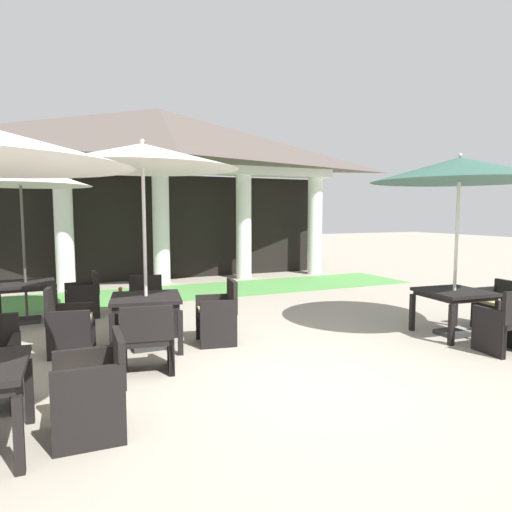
# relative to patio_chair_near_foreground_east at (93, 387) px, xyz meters

# --- Properties ---
(ground_plane) EXTENTS (60.00, 60.00, 0.00)m
(ground_plane) POSITION_rel_patio_chair_near_foreground_east_xyz_m (2.35, 0.42, -0.42)
(ground_plane) COLOR #9E9384
(background_pavilion) EXTENTS (10.73, 2.97, 4.61)m
(background_pavilion) POSITION_rel_patio_chair_near_foreground_east_xyz_m (2.35, 8.09, 3.12)
(background_pavilion) COLOR white
(background_pavilion) RESTS_ON ground
(lawn_strip) EXTENTS (12.53, 2.23, 0.01)m
(lawn_strip) POSITION_rel_patio_chair_near_foreground_east_xyz_m (2.35, 6.49, -0.41)
(lawn_strip) COLOR #519347
(lawn_strip) RESTS_ON ground
(patio_chair_near_foreground_east) EXTENTS (0.60, 0.64, 0.87)m
(patio_chair_near_foreground_east) POSITION_rel_patio_chair_near_foreground_east_xyz_m (0.00, 0.00, 0.00)
(patio_chair_near_foreground_east) COLOR black
(patio_chair_near_foreground_east) RESTS_ON ground
(patio_table_mid_left) EXTENTS (1.09, 1.09, 0.74)m
(patio_table_mid_left) POSITION_rel_patio_chair_near_foreground_east_xyz_m (0.89, 2.33, 0.22)
(patio_table_mid_left) COLOR black
(patio_table_mid_left) RESTS_ON ground
(patio_umbrella_mid_left) EXTENTS (2.63, 2.63, 2.91)m
(patio_umbrella_mid_left) POSITION_rel_patio_chair_near_foreground_east_xyz_m (0.89, 2.33, 2.24)
(patio_umbrella_mid_left) COLOR #2D2D2D
(patio_umbrella_mid_left) RESTS_ON ground
(patio_chair_mid_left_west) EXTENTS (0.65, 0.69, 0.93)m
(patio_chair_mid_left_west) POSITION_rel_patio_chair_near_foreground_east_xyz_m (-0.13, 2.51, 0.00)
(patio_chair_mid_left_west) COLOR black
(patio_chair_mid_left_west) RESTS_ON ground
(patio_chair_mid_left_south) EXTENTS (0.70, 0.60, 0.84)m
(patio_chair_mid_left_south) POSITION_rel_patio_chair_near_foreground_east_xyz_m (0.71, 1.32, -0.01)
(patio_chair_mid_left_south) COLOR black
(patio_chair_mid_left_south) RESTS_ON ground
(patio_chair_mid_left_north) EXTENTS (0.62, 0.58, 0.88)m
(patio_chair_mid_left_north) POSITION_rel_patio_chair_near_foreground_east_xyz_m (1.07, 3.34, -0.02)
(patio_chair_mid_left_north) COLOR black
(patio_chair_mid_left_north) RESTS_ON ground
(patio_chair_mid_left_east) EXTENTS (0.62, 0.64, 0.93)m
(patio_chair_mid_left_east) POSITION_rel_patio_chair_near_foreground_east_xyz_m (1.90, 2.15, 0.01)
(patio_chair_mid_left_east) COLOR black
(patio_chair_mid_left_east) RESTS_ON ground
(patio_table_mid_right) EXTENTS (1.01, 1.01, 0.71)m
(patio_table_mid_right) POSITION_rel_patio_chair_near_foreground_east_xyz_m (5.39, 1.06, 0.20)
(patio_table_mid_right) COLOR black
(patio_table_mid_right) RESTS_ON ground
(patio_umbrella_mid_right) EXTENTS (2.64, 2.64, 2.80)m
(patio_umbrella_mid_right) POSITION_rel_patio_chair_near_foreground_east_xyz_m (5.39, 1.06, 2.13)
(patio_umbrella_mid_right) COLOR #2D2D2D
(patio_umbrella_mid_right) RESTS_ON ground
(patio_chair_mid_right_east) EXTENTS (0.59, 0.68, 0.80)m
(patio_chair_mid_right_east) POSITION_rel_patio_chair_near_foreground_east_xyz_m (6.34, 0.98, -0.02)
(patio_chair_mid_right_east) COLOR black
(patio_chair_mid_right_east) RESTS_ON ground
(patio_chair_mid_right_south) EXTENTS (0.63, 0.58, 0.89)m
(patio_chair_mid_right_south) POSITION_rel_patio_chair_near_foreground_east_xyz_m (5.31, 0.10, -0.01)
(patio_chair_mid_right_south) COLOR black
(patio_chair_mid_right_south) RESTS_ON ground
(patio_table_far_back) EXTENTS (1.00, 1.00, 0.70)m
(patio_table_far_back) POSITION_rel_patio_chair_near_foreground_east_xyz_m (-0.74, 4.70, 0.19)
(patio_table_far_back) COLOR black
(patio_table_far_back) RESTS_ON ground
(patio_umbrella_far_back) EXTENTS (2.31, 2.31, 2.80)m
(patio_umbrella_far_back) POSITION_rel_patio_chair_near_foreground_east_xyz_m (-0.74, 4.70, 2.12)
(patio_umbrella_far_back) COLOR #2D2D2D
(patio_umbrella_far_back) RESTS_ON ground
(patio_chair_far_back_east) EXTENTS (0.58, 0.61, 0.81)m
(patio_chair_far_back_east) POSITION_rel_patio_chair_near_foreground_east_xyz_m (0.20, 4.75, -0.03)
(patio_chair_far_back_east) COLOR black
(patio_chair_far_back_east) RESTS_ON ground
(terracotta_urn) EXTENTS (0.35, 0.35, 0.46)m
(terracotta_urn) POSITION_rel_patio_chair_near_foreground_east_xyz_m (0.88, 5.02, -0.22)
(terracotta_urn) COLOR brown
(terracotta_urn) RESTS_ON ground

